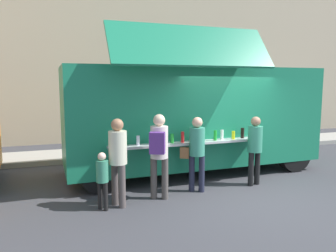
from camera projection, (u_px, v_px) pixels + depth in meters
ground_plane at (256, 197)px, 6.81m from camera, size 60.00×60.00×0.00m
curb_strip at (37, 158)px, 10.02m from camera, size 28.00×1.60×0.15m
building_behind at (62, 7)px, 13.31m from camera, size 32.00×2.40×10.76m
food_truck_main at (192, 115)px, 8.66m from camera, size 6.58×3.11×3.59m
trash_bin at (268, 134)px, 12.28m from camera, size 0.60×0.60×0.87m
customer_front_ordering at (196, 148)px, 7.06m from camera, size 0.51×0.41×1.63m
customer_mid_with_backpack at (159, 148)px, 6.55m from camera, size 0.46×0.57×1.74m
customer_rear_waiting at (118, 155)px, 6.20m from camera, size 0.34×0.34×1.69m
customer_extra_browsing at (255, 145)px, 7.51m from camera, size 0.33×0.32×1.60m
child_near_queue at (102, 176)px, 6.06m from camera, size 0.22×0.22×1.09m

